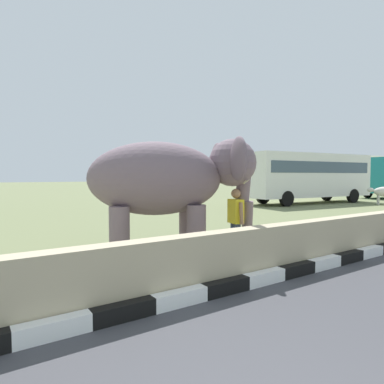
% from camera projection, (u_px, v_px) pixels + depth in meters
% --- Properties ---
extents(striped_curb, '(16.20, 0.20, 0.24)m').
position_uv_depth(striped_curb, '(90.00, 320.00, 4.25)').
color(striped_curb, white).
rests_on(striped_curb, ground_plane).
extents(barrier_parapet, '(28.00, 0.36, 1.00)m').
position_uv_depth(barrier_parapet, '(219.00, 260.00, 5.80)').
color(barrier_parapet, tan).
rests_on(barrier_parapet, ground_plane).
extents(elephant, '(4.06, 3.10, 2.87)m').
position_uv_depth(elephant, '(172.00, 180.00, 7.78)').
color(elephant, slate).
rests_on(elephant, ground_plane).
extents(person_handler, '(0.31, 0.65, 1.66)m').
position_uv_depth(person_handler, '(236.00, 219.00, 8.07)').
color(person_handler, navy).
rests_on(person_handler, ground_plane).
extents(bus_white, '(10.22, 3.58, 3.50)m').
position_uv_depth(bus_white, '(309.00, 174.00, 23.63)').
color(bus_white, silver).
rests_on(bus_white, ground_plane).
extents(hill_east, '(25.61, 20.49, 10.72)m').
position_uv_depth(hill_east, '(368.00, 187.00, 56.70)').
color(hill_east, slate).
rests_on(hill_east, ground_plane).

